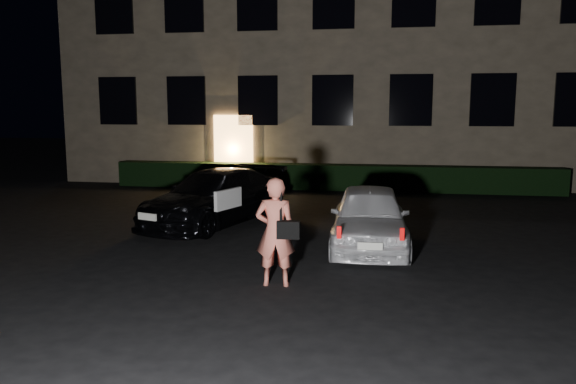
# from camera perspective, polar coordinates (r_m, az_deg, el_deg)

# --- Properties ---
(ground) EXTENTS (80.00, 80.00, 0.00)m
(ground) POSITION_cam_1_polar(r_m,az_deg,el_deg) (8.95, -1.86, -9.21)
(ground) COLOR black
(ground) RESTS_ON ground
(building) EXTENTS (20.00, 8.11, 12.00)m
(building) POSITION_cam_1_polar(r_m,az_deg,el_deg) (23.64, 5.53, 16.39)
(building) COLOR brown
(building) RESTS_ON ground
(hedge) EXTENTS (15.00, 0.70, 0.85)m
(hedge) POSITION_cam_1_polar(r_m,az_deg,el_deg) (19.07, 4.35, 1.52)
(hedge) COLOR black
(hedge) RESTS_ON ground
(sedan) EXTENTS (3.16, 4.74, 1.28)m
(sedan) POSITION_cam_1_polar(r_m,az_deg,el_deg) (13.39, -7.45, -0.54)
(sedan) COLOR black
(sedan) RESTS_ON ground
(hatch) EXTENTS (1.57, 3.68, 1.24)m
(hatch) POSITION_cam_1_polar(r_m,az_deg,el_deg) (11.11, 8.27, -2.52)
(hatch) COLOR white
(hatch) RESTS_ON ground
(man) EXTENTS (0.72, 0.46, 1.69)m
(man) POSITION_cam_1_polar(r_m,az_deg,el_deg) (8.62, -1.27, -4.06)
(man) COLOR #D96E5A
(man) RESTS_ON ground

